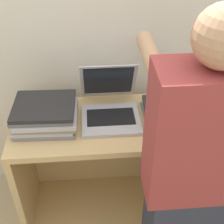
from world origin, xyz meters
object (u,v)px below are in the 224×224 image
at_px(laptop_open, 110,106).
at_px(person, 190,183).
at_px(laptop_stack_right, 174,113).
at_px(laptop_stack_left, 45,115).

height_order(laptop_open, person, person).
bearing_deg(laptop_stack_right, laptop_open, 169.94).
height_order(laptop_open, laptop_stack_right, laptop_open).
distance_m(laptop_open, laptop_stack_right, 0.35).
bearing_deg(person, laptop_stack_left, 143.55).
bearing_deg(laptop_stack_right, laptop_stack_left, 179.83).
relative_size(laptop_open, person, 0.24).
distance_m(laptop_stack_left, laptop_stack_right, 0.69).
relative_size(laptop_open, laptop_stack_right, 1.13).
relative_size(laptop_open, laptop_stack_left, 1.10).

